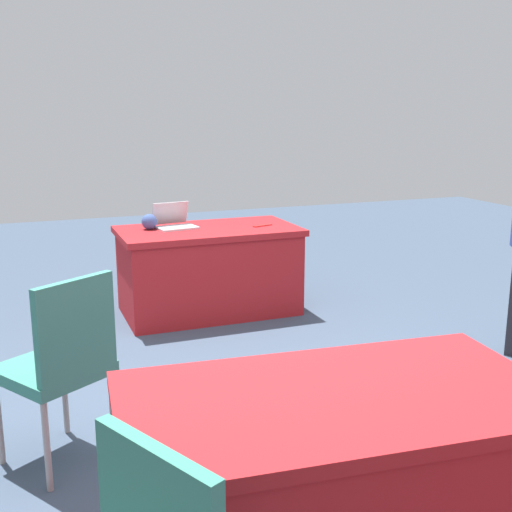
# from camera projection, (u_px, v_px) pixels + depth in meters

# --- Properties ---
(ground_plane) EXTENTS (14.40, 14.40, 0.00)m
(ground_plane) POSITION_uv_depth(u_px,v_px,m) (239.00, 427.00, 3.44)
(ground_plane) COLOR #3D4C60
(table_foreground) EXTENTS (1.48, 0.81, 0.73)m
(table_foreground) POSITION_uv_depth(u_px,v_px,m) (209.00, 270.00, 5.34)
(table_foreground) COLOR #AD1E23
(table_foreground) RESTS_ON ground
(table_mid_left) EXTENTS (1.60, 0.96, 0.73)m
(table_mid_left) POSITION_uv_depth(u_px,v_px,m) (335.00, 485.00, 2.29)
(table_mid_left) COLOR #AD1E23
(table_mid_left) RESTS_ON ground
(chair_tucked_right) EXTENTS (0.61, 0.61, 0.95)m
(chair_tucked_right) POSITION_uv_depth(u_px,v_px,m) (61.00, 359.00, 2.97)
(chair_tucked_right) COLOR #9E9993
(chair_tucked_right) RESTS_ON ground
(laptop_silver) EXTENTS (0.36, 0.33, 0.21)m
(laptop_silver) POSITION_uv_depth(u_px,v_px,m) (175.00, 223.00, 5.26)
(laptop_silver) COLOR silver
(laptop_silver) RESTS_ON table_foreground
(yarn_ball) EXTENTS (0.13, 0.13, 0.13)m
(yarn_ball) POSITION_uv_depth(u_px,v_px,m) (149.00, 222.00, 5.18)
(yarn_ball) COLOR #3F5999
(yarn_ball) RESTS_ON table_foreground
(scissors_red) EXTENTS (0.18, 0.09, 0.01)m
(scissors_red) POSITION_uv_depth(u_px,v_px,m) (262.00, 226.00, 5.34)
(scissors_red) COLOR red
(scissors_red) RESTS_ON table_foreground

